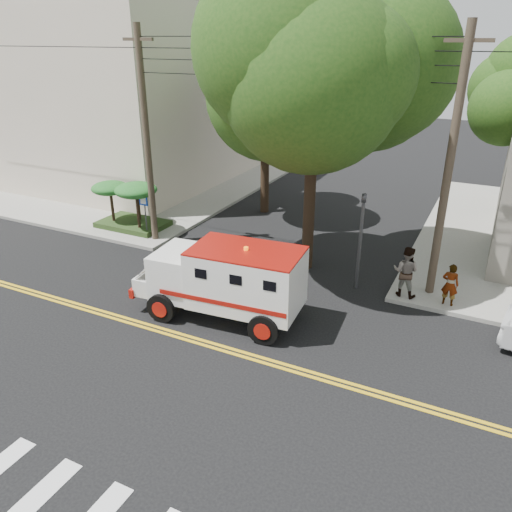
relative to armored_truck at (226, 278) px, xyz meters
The scene contains 13 objects.
ground 2.26m from the armored_truck, 108.35° to the right, with size 100.00×100.00×0.00m, color black.
sidewalk_nw 18.43m from the armored_truck, 139.85° to the left, with size 17.00×17.00×0.15m, color gray.
building_left 21.20m from the armored_truck, 140.25° to the left, with size 16.00×14.00×10.00m, color beige.
utility_pole_left 8.13m from the armored_truck, 144.73° to the left, with size 0.28×0.28×9.00m, color #382D23.
utility_pole_right 7.95m from the armored_truck, 38.34° to the left, with size 0.28×0.28×9.00m, color #382D23.
tree_main 7.48m from the armored_truck, 73.03° to the left, with size 6.08×5.70×9.85m.
tree_left 11.47m from the armored_truck, 107.66° to the left, with size 4.48×4.20×7.70m.
traffic_signal 5.18m from the armored_truck, 50.52° to the left, with size 0.15×0.18×3.60m.
accessibility_sign 8.12m from the armored_truck, 146.18° to the left, with size 0.45×0.10×2.02m.
palm_planter 9.41m from the armored_truck, 148.08° to the left, with size 3.52×2.63×2.36m.
armored_truck is the anchor object (origin of this frame).
pedestrian_a 7.52m from the armored_truck, 30.88° to the left, with size 0.55×0.36×1.50m, color gray.
pedestrian_b 6.28m from the armored_truck, 37.85° to the left, with size 0.89×0.69×1.83m, color gray.
Camera 1 is at (7.76, -10.70, 8.52)m, focal length 35.00 mm.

